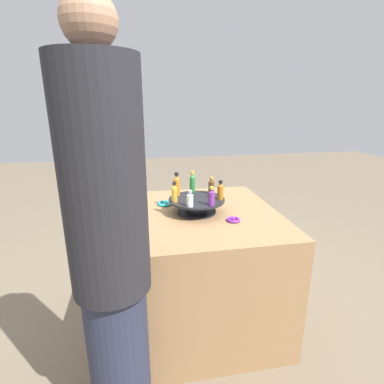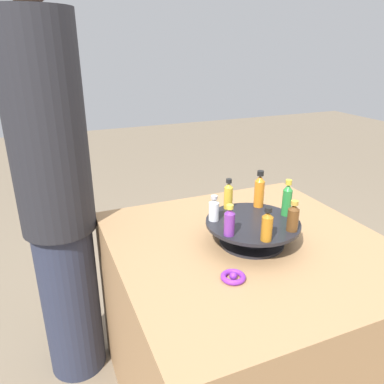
{
  "view_description": "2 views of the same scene",
  "coord_description": "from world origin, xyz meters",
  "px_view_note": "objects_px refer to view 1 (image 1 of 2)",
  "views": [
    {
      "loc": [
        1.73,
        -0.35,
        1.46
      ],
      "look_at": [
        0.06,
        -0.04,
        0.94
      ],
      "focal_mm": 28.0,
      "sensor_mm": 36.0,
      "label": 1
    },
    {
      "loc": [
        0.69,
        1.06,
        1.48
      ],
      "look_at": [
        0.19,
        -0.14,
        0.97
      ],
      "focal_mm": 35.0,
      "sensor_mm": 36.0,
      "label": 2
    }
  ],
  "objects_px": {
    "bottle_clear": "(190,199)",
    "ribbon_bow_purple": "(233,220)",
    "bottle_gold": "(174,193)",
    "bottle_amber": "(220,191)",
    "bottle_brown": "(211,186)",
    "bottle_orange": "(177,185)",
    "ribbon_bow_teal": "(165,203)",
    "person_figure": "(110,252)",
    "display_stand": "(197,204)",
    "bottle_green": "(193,182)",
    "bottle_purple": "(211,197)"
  },
  "relations": [
    {
      "from": "bottle_gold",
      "to": "ribbon_bow_purple",
      "type": "distance_m",
      "value": 0.38
    },
    {
      "from": "bottle_orange",
      "to": "person_figure",
      "type": "height_order",
      "value": "person_figure"
    },
    {
      "from": "bottle_clear",
      "to": "bottle_green",
      "type": "distance_m",
      "value": 0.28
    },
    {
      "from": "display_stand",
      "to": "bottle_orange",
      "type": "bearing_deg",
      "value": -129.8
    },
    {
      "from": "bottle_gold",
      "to": "bottle_brown",
      "type": "bearing_deg",
      "value": 114.48
    },
    {
      "from": "person_figure",
      "to": "bottle_gold",
      "type": "bearing_deg",
      "value": 7.95
    },
    {
      "from": "bottle_gold",
      "to": "bottle_green",
      "type": "xyz_separation_m",
      "value": [
        -0.17,
        0.15,
        0.01
      ]
    },
    {
      "from": "bottle_brown",
      "to": "display_stand",
      "type": "bearing_deg",
      "value": -52.66
    },
    {
      "from": "bottle_clear",
      "to": "person_figure",
      "type": "bearing_deg",
      "value": -37.75
    },
    {
      "from": "bottle_gold",
      "to": "ribbon_bow_teal",
      "type": "xyz_separation_m",
      "value": [
        -0.21,
        -0.04,
        -0.14
      ]
    },
    {
      "from": "bottle_brown",
      "to": "bottle_amber",
      "type": "bearing_deg",
      "value": 11.62
    },
    {
      "from": "bottle_purple",
      "to": "ribbon_bow_teal",
      "type": "relative_size",
      "value": 1.13
    },
    {
      "from": "display_stand",
      "to": "bottle_brown",
      "type": "relative_size",
      "value": 3.11
    },
    {
      "from": "bottle_green",
      "to": "person_figure",
      "type": "bearing_deg",
      "value": -30.76
    },
    {
      "from": "bottle_gold",
      "to": "bottle_amber",
      "type": "bearing_deg",
      "value": 88.77
    },
    {
      "from": "ribbon_bow_purple",
      "to": "bottle_brown",
      "type": "bearing_deg",
      "value": -165.78
    },
    {
      "from": "display_stand",
      "to": "bottle_amber",
      "type": "bearing_deg",
      "value": 75.91
    },
    {
      "from": "ribbon_bow_purple",
      "to": "person_figure",
      "type": "relative_size",
      "value": 0.05
    },
    {
      "from": "bottle_purple",
      "to": "bottle_amber",
      "type": "relative_size",
      "value": 0.94
    },
    {
      "from": "bottle_brown",
      "to": "ribbon_bow_teal",
      "type": "height_order",
      "value": "bottle_brown"
    },
    {
      "from": "bottle_brown",
      "to": "person_figure",
      "type": "xyz_separation_m",
      "value": [
        0.74,
        -0.59,
        -0.02
      ]
    },
    {
      "from": "bottle_gold",
      "to": "person_figure",
      "type": "relative_size",
      "value": 0.07
    },
    {
      "from": "bottle_clear",
      "to": "person_figure",
      "type": "xyz_separation_m",
      "value": [
        0.53,
        -0.41,
        -0.01
      ]
    },
    {
      "from": "bottle_clear",
      "to": "ribbon_bow_purple",
      "type": "bearing_deg",
      "value": 78.8
    },
    {
      "from": "person_figure",
      "to": "bottle_orange",
      "type": "bearing_deg",
      "value": 10.02
    },
    {
      "from": "bottle_amber",
      "to": "bottle_orange",
      "type": "relative_size",
      "value": 0.79
    },
    {
      "from": "bottle_amber",
      "to": "bottle_brown",
      "type": "relative_size",
      "value": 1.06
    },
    {
      "from": "bottle_gold",
      "to": "ribbon_bow_purple",
      "type": "relative_size",
      "value": 1.53
    },
    {
      "from": "display_stand",
      "to": "ribbon_bow_purple",
      "type": "xyz_separation_m",
      "value": [
        0.18,
        0.18,
        -0.05
      ]
    },
    {
      "from": "bottle_gold",
      "to": "bottle_clear",
      "type": "distance_m",
      "value": 0.13
    },
    {
      "from": "bottle_gold",
      "to": "bottle_orange",
      "type": "xyz_separation_m",
      "value": [
        -0.12,
        0.03,
        0.01
      ]
    },
    {
      "from": "display_stand",
      "to": "bottle_orange",
      "type": "xyz_separation_m",
      "value": [
        -0.09,
        -0.11,
        0.1
      ]
    },
    {
      "from": "bottle_amber",
      "to": "bottle_green",
      "type": "height_order",
      "value": "bottle_green"
    },
    {
      "from": "bottle_amber",
      "to": "bottle_gold",
      "type": "bearing_deg",
      "value": -91.23
    },
    {
      "from": "bottle_gold",
      "to": "bottle_orange",
      "type": "distance_m",
      "value": 0.13
    },
    {
      "from": "bottle_purple",
      "to": "bottle_amber",
      "type": "height_order",
      "value": "bottle_amber"
    },
    {
      "from": "bottle_clear",
      "to": "bottle_brown",
      "type": "relative_size",
      "value": 0.87
    },
    {
      "from": "ribbon_bow_teal",
      "to": "person_figure",
      "type": "distance_m",
      "value": 0.89
    },
    {
      "from": "bottle_brown",
      "to": "person_figure",
      "type": "height_order",
      "value": "person_figure"
    },
    {
      "from": "ribbon_bow_purple",
      "to": "ribbon_bow_teal",
      "type": "relative_size",
      "value": 0.82
    },
    {
      "from": "bottle_amber",
      "to": "bottle_orange",
      "type": "xyz_separation_m",
      "value": [
        -0.13,
        -0.25,
        0.01
      ]
    },
    {
      "from": "bottle_purple",
      "to": "ribbon_bow_teal",
      "type": "xyz_separation_m",
      "value": [
        -0.31,
        -0.24,
        -0.13
      ]
    },
    {
      "from": "bottle_purple",
      "to": "ribbon_bow_teal",
      "type": "height_order",
      "value": "bottle_purple"
    },
    {
      "from": "bottle_gold",
      "to": "person_figure",
      "type": "height_order",
      "value": "person_figure"
    },
    {
      "from": "bottle_orange",
      "to": "ribbon_bow_purple",
      "type": "height_order",
      "value": "bottle_orange"
    },
    {
      "from": "ribbon_bow_purple",
      "to": "bottle_purple",
      "type": "bearing_deg",
      "value": -110.75
    },
    {
      "from": "bottle_green",
      "to": "ribbon_bow_teal",
      "type": "height_order",
      "value": "bottle_green"
    },
    {
      "from": "bottle_green",
      "to": "bottle_clear",
      "type": "bearing_deg",
      "value": -14.09
    },
    {
      "from": "bottle_amber",
      "to": "bottle_green",
      "type": "relative_size",
      "value": 0.84
    },
    {
      "from": "bottle_orange",
      "to": "ribbon_bow_teal",
      "type": "relative_size",
      "value": 1.52
    }
  ]
}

